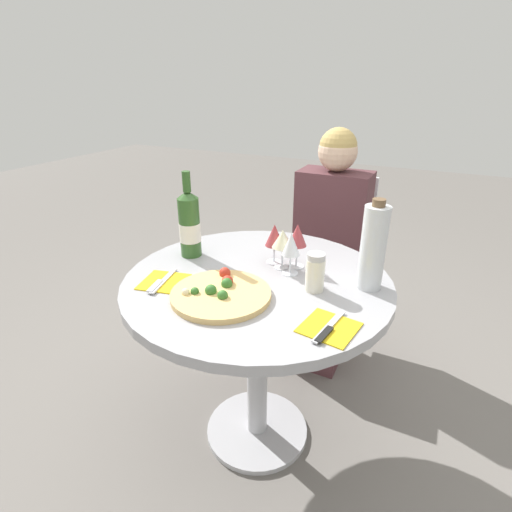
{
  "coord_description": "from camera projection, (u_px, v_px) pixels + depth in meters",
  "views": [
    {
      "loc": [
        0.56,
        -1.15,
        1.42
      ],
      "look_at": [
        0.01,
        -0.03,
        0.85
      ],
      "focal_mm": 28.0,
      "sensor_mm": 36.0,
      "label": 1
    }
  ],
  "objects": [
    {
      "name": "wine_glass_back_right",
      "position": [
        297.0,
        236.0,
        1.47
      ],
      "size": [
        0.07,
        0.07,
        0.17
      ],
      "color": "silver",
      "rests_on": "dining_table"
    },
    {
      "name": "pizza_large",
      "position": [
        221.0,
        293.0,
        1.31
      ],
      "size": [
        0.33,
        0.33,
        0.05
      ],
      "color": "#DBB26B",
      "rests_on": "dining_table"
    },
    {
      "name": "seated_diner",
      "position": [
        325.0,
        260.0,
        2.08
      ],
      "size": [
        0.36,
        0.42,
        1.2
      ],
      "rotation": [
        0.0,
        0.0,
        3.14
      ],
      "color": "#512D33",
      "rests_on": "ground_plane"
    },
    {
      "name": "wine_glass_center",
      "position": [
        283.0,
        239.0,
        1.46
      ],
      "size": [
        0.08,
        0.08,
        0.15
      ],
      "color": "silver",
      "rests_on": "dining_table"
    },
    {
      "name": "place_setting_right",
      "position": [
        329.0,
        328.0,
        1.14
      ],
      "size": [
        0.17,
        0.19,
        0.01
      ],
      "color": "gold",
      "rests_on": "dining_table"
    },
    {
      "name": "sugar_shaker",
      "position": [
        315.0,
        272.0,
        1.33
      ],
      "size": [
        0.06,
        0.06,
        0.13
      ],
      "color": "silver",
      "rests_on": "dining_table"
    },
    {
      "name": "dining_table",
      "position": [
        257.0,
        310.0,
        1.49
      ],
      "size": [
        0.96,
        0.96,
        0.75
      ],
      "color": "#B2B2B7",
      "rests_on": "ground_plane"
    },
    {
      "name": "chair_behind_diner",
      "position": [
        331.0,
        263.0,
        2.23
      ],
      "size": [
        0.36,
        0.36,
        0.94
      ],
      "rotation": [
        0.0,
        0.0,
        3.14
      ],
      "color": "silver",
      "rests_on": "ground_plane"
    },
    {
      "name": "wine_bottle",
      "position": [
        190.0,
        224.0,
        1.56
      ],
      "size": [
        0.08,
        0.08,
        0.34
      ],
      "color": "#2D5623",
      "rests_on": "dining_table"
    },
    {
      "name": "tall_carafe",
      "position": [
        373.0,
        247.0,
        1.31
      ],
      "size": [
        0.08,
        0.08,
        0.31
      ],
      "color": "silver",
      "rests_on": "dining_table"
    },
    {
      "name": "ground_plane",
      "position": [
        257.0,
        431.0,
        1.74
      ],
      "size": [
        12.0,
        12.0,
        0.0
      ],
      "primitive_type": "plane",
      "color": "slate",
      "rests_on": "ground"
    },
    {
      "name": "wine_glass_front_right",
      "position": [
        291.0,
        245.0,
        1.42
      ],
      "size": [
        0.07,
        0.07,
        0.16
      ],
      "color": "silver",
      "rests_on": "dining_table"
    },
    {
      "name": "place_setting_left",
      "position": [
        163.0,
        282.0,
        1.4
      ],
      "size": [
        0.18,
        0.19,
        0.01
      ],
      "color": "gold",
      "rests_on": "dining_table"
    },
    {
      "name": "wine_glass_back_left",
      "position": [
        275.0,
        236.0,
        1.51
      ],
      "size": [
        0.07,
        0.07,
        0.16
      ],
      "color": "silver",
      "rests_on": "dining_table"
    }
  ]
}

